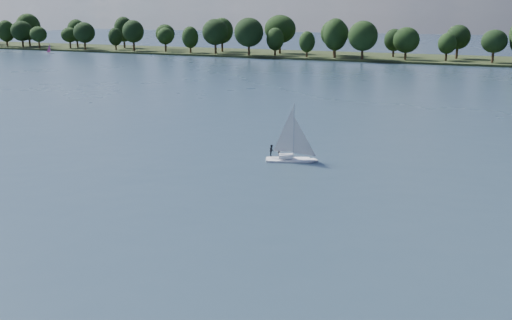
# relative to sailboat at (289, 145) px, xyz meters

# --- Properties ---
(ground) EXTENTS (700.00, 700.00, 0.00)m
(ground) POSITION_rel_sailboat_xyz_m (-10.23, 50.60, -2.20)
(ground) COLOR #233342
(ground) RESTS_ON ground
(far_shore) EXTENTS (660.00, 40.00, 1.50)m
(far_shore) POSITION_rel_sailboat_xyz_m (-10.23, 162.60, -2.20)
(far_shore) COLOR black
(far_shore) RESTS_ON ground
(sailboat) EXTENTS (6.19, 3.73, 7.89)m
(sailboat) POSITION_rel_sailboat_xyz_m (0.00, 0.00, 0.00)
(sailboat) COLOR white
(sailboat) RESTS_ON ground
(dinghy_pink) EXTENTS (3.16, 2.56, 4.77)m
(dinghy_pink) POSITION_rel_sailboat_xyz_m (-159.17, 129.50, -1.08)
(dinghy_pink) COLOR white
(dinghy_pink) RESTS_ON ground
(treeline) EXTENTS (562.58, 73.92, 18.65)m
(treeline) POSITION_rel_sailboat_xyz_m (-13.40, 158.30, 5.99)
(treeline) COLOR black
(treeline) RESTS_ON ground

